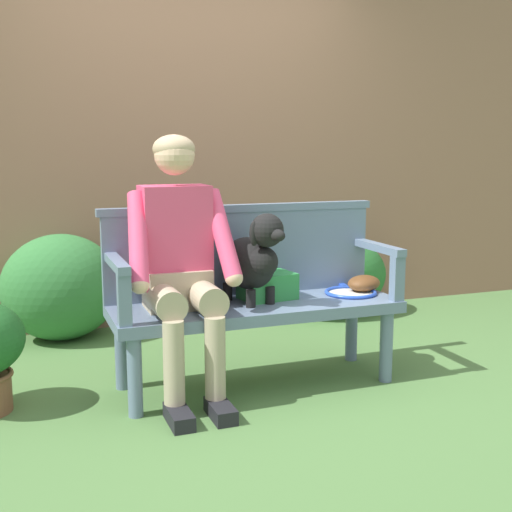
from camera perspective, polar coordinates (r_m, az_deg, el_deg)
ground_plane at (r=3.59m, az=0.00°, el=-11.09°), size 40.00×40.00×0.00m
brick_garden_fence at (r=4.87m, az=-6.61°, el=10.33°), size 8.00×0.30×2.68m
hedge_bush_mid_right at (r=5.00m, az=6.52°, el=-1.66°), size 0.88×0.64×0.60m
hedge_bush_far_right at (r=4.49m, az=-16.58°, el=-2.61°), size 0.77×0.61×0.70m
garden_bench at (r=3.47m, az=0.00°, el=-5.09°), size 1.52×0.51×0.45m
bench_backrest at (r=3.61m, az=-1.24°, el=0.61°), size 1.56×0.06×0.50m
bench_armrest_left_end at (r=3.15m, az=-11.78°, el=-1.86°), size 0.06×0.51×0.28m
bench_armrest_right_end at (r=3.65m, az=11.14°, el=-0.31°), size 0.06×0.51×0.28m
person_seated at (r=3.27m, az=-6.66°, el=-0.07°), size 0.56×0.65×1.32m
dog_on_bench at (r=3.40m, az=-0.24°, el=-0.17°), size 0.32×0.48×0.48m
tennis_racket at (r=3.72m, az=8.10°, el=-3.05°), size 0.35×0.58×0.03m
baseball_glove at (r=3.78m, az=9.35°, el=-2.35°), size 0.28×0.26×0.09m
sports_bag at (r=3.54m, az=0.99°, el=-2.62°), size 0.31×0.24×0.14m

